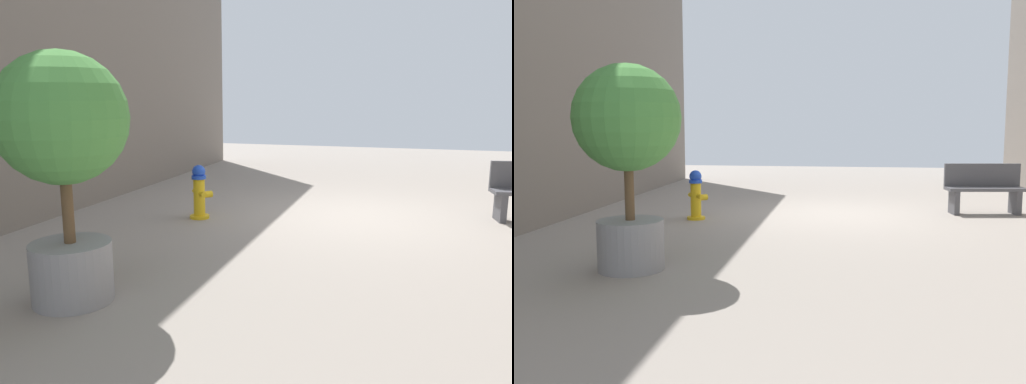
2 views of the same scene
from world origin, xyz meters
The scene contains 3 objects.
ground_plane centered at (0.00, 0.00, 0.00)m, with size 23.40×23.40×0.00m, color gray.
fire_hydrant centered at (2.40, 0.91, 0.44)m, with size 0.37×0.37×0.89m.
planter_tree centered at (2.24, 4.42, 1.55)m, with size 1.24×1.24×2.41m.
Camera 1 is at (-0.85, 8.38, 1.99)m, focal length 35.35 mm.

